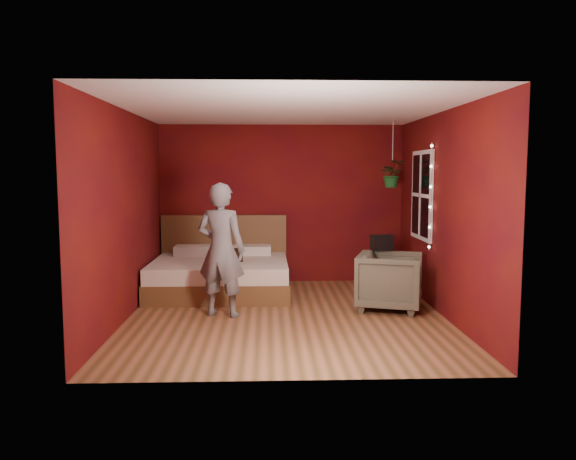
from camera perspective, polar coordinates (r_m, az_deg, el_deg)
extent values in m
plane|color=#9C603E|center=(7.28, -0.18, -8.67)|extent=(4.50, 4.50, 0.00)
cube|color=maroon|center=(9.31, -0.66, 2.66)|extent=(4.00, 0.02, 2.60)
cube|color=maroon|center=(4.81, 0.75, -0.47)|extent=(4.00, 0.02, 2.60)
cube|color=maroon|center=(7.27, -16.22, 1.49)|extent=(0.02, 4.50, 2.60)
cube|color=maroon|center=(7.41, 15.57, 1.58)|extent=(0.02, 4.50, 2.60)
cube|color=white|center=(7.08, -0.18, 12.23)|extent=(4.00, 4.50, 0.02)
cube|color=white|center=(8.24, 13.44, 3.46)|extent=(0.04, 0.97, 1.27)
cube|color=black|center=(8.24, 13.34, 3.46)|extent=(0.02, 0.85, 1.15)
cube|color=white|center=(8.24, 13.31, 3.46)|extent=(0.03, 0.05, 1.15)
cube|color=white|center=(8.24, 13.31, 3.46)|extent=(0.03, 0.85, 0.05)
cylinder|color=silver|center=(7.73, 14.27, 3.28)|extent=(0.01, 0.01, 1.45)
sphere|color=#FFF2CC|center=(7.79, 14.14, -1.69)|extent=(0.04, 0.04, 0.04)
sphere|color=#FFF2CC|center=(7.76, 14.19, 0.29)|extent=(0.04, 0.04, 0.04)
sphere|color=#FFF2CC|center=(7.74, 14.24, 2.28)|extent=(0.04, 0.04, 0.04)
sphere|color=#FFF2CC|center=(7.73, 14.30, 4.28)|extent=(0.04, 0.04, 0.04)
sphere|color=#FFF2CC|center=(7.72, 14.35, 6.28)|extent=(0.04, 0.04, 0.04)
sphere|color=#FFF2CC|center=(7.73, 14.40, 8.28)|extent=(0.04, 0.04, 0.04)
cube|color=brown|center=(8.57, -6.88, -5.48)|extent=(2.04, 1.74, 0.29)
cube|color=white|center=(8.52, -6.90, -3.80)|extent=(2.00, 1.70, 0.22)
cube|color=brown|center=(9.31, -6.49, -1.94)|extent=(2.04, 0.08, 1.12)
cube|color=silver|center=(9.11, -9.50, -2.03)|extent=(0.61, 0.39, 0.14)
cube|color=silver|center=(9.04, -3.70, -2.02)|extent=(0.61, 0.39, 0.14)
imported|color=slate|center=(7.14, -6.81, -2.02)|extent=(0.71, 0.57, 1.70)
imported|color=#565644|center=(7.63, 10.31, -5.13)|extent=(1.04, 1.03, 0.76)
cube|color=black|center=(7.81, 9.49, -1.24)|extent=(0.31, 0.20, 0.21)
cube|color=black|center=(8.46, -6.29, -2.56)|extent=(0.51, 0.51, 0.15)
cylinder|color=silver|center=(8.77, 10.60, 8.92)|extent=(0.01, 0.01, 0.59)
imported|color=#1A5D1E|center=(8.76, 10.54, 5.62)|extent=(0.38, 0.33, 0.42)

